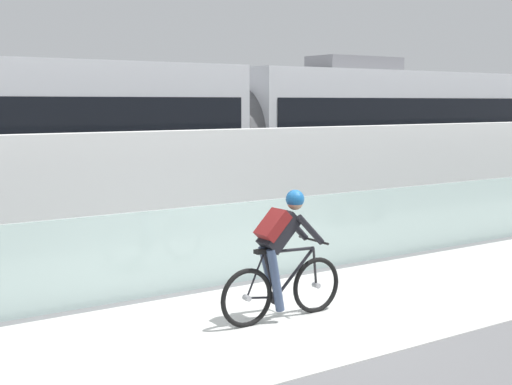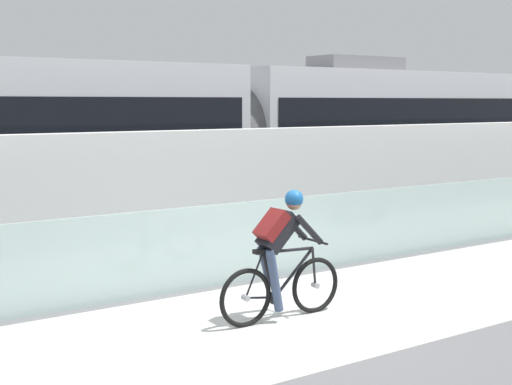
% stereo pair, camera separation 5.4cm
% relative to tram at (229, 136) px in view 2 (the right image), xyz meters
% --- Properties ---
extents(ground_plane, '(200.00, 200.00, 0.00)m').
position_rel_tram_xyz_m(ground_plane, '(-3.49, -6.85, -1.89)').
color(ground_plane, slate).
extents(bike_path_deck, '(32.00, 3.20, 0.01)m').
position_rel_tram_xyz_m(bike_path_deck, '(-3.49, -6.85, -1.89)').
color(bike_path_deck, silver).
rests_on(bike_path_deck, ground).
extents(glass_parapet, '(32.00, 0.05, 1.20)m').
position_rel_tram_xyz_m(glass_parapet, '(-3.49, -5.00, -1.29)').
color(glass_parapet, '#ADC6C1').
rests_on(glass_parapet, ground).
extents(concrete_barrier_wall, '(32.00, 0.36, 2.20)m').
position_rel_tram_xyz_m(concrete_barrier_wall, '(-3.49, -3.20, -0.79)').
color(concrete_barrier_wall, white).
rests_on(concrete_barrier_wall, ground).
extents(tram_rail_near, '(32.00, 0.08, 0.01)m').
position_rel_tram_xyz_m(tram_rail_near, '(-3.49, -0.72, -1.89)').
color(tram_rail_near, '#595654').
rests_on(tram_rail_near, ground).
extents(tram_rail_far, '(32.00, 0.08, 0.01)m').
position_rel_tram_xyz_m(tram_rail_far, '(-3.49, 0.72, -1.89)').
color(tram_rail_far, '#595654').
rests_on(tram_rail_far, ground).
extents(tram, '(22.56, 2.54, 3.81)m').
position_rel_tram_xyz_m(tram, '(0.00, 0.00, 0.00)').
color(tram, silver).
rests_on(tram, ground).
extents(cyclist_on_bike, '(1.77, 0.58, 1.61)m').
position_rel_tram_xyz_m(cyclist_on_bike, '(-3.41, -6.85, -1.09)').
color(cyclist_on_bike, black).
rests_on(cyclist_on_bike, ground).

